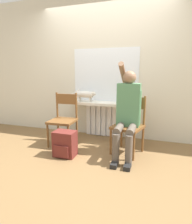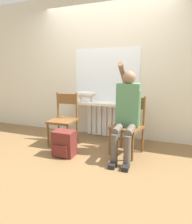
% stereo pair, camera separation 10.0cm
% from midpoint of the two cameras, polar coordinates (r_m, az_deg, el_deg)
% --- Properties ---
extents(ground_plane, '(12.00, 12.00, 0.00)m').
position_cam_midpoint_polar(ground_plane, '(2.84, -3.40, -14.52)').
color(ground_plane, brown).
extents(wall_with_window, '(7.00, 0.06, 2.70)m').
position_cam_midpoint_polar(wall_with_window, '(3.70, 4.11, 13.33)').
color(wall_with_window, beige).
rests_on(wall_with_window, ground_plane).
extents(radiator, '(0.76, 0.08, 0.66)m').
position_cam_midpoint_polar(radiator, '(3.74, 3.54, -2.46)').
color(radiator, white).
rests_on(radiator, ground_plane).
extents(windowsill, '(1.32, 0.33, 0.05)m').
position_cam_midpoint_polar(windowsill, '(3.56, 3.07, 2.59)').
color(windowsill, white).
rests_on(windowsill, radiator).
extents(window_glass, '(1.27, 0.01, 1.00)m').
position_cam_midpoint_polar(window_glass, '(3.66, 3.92, 11.11)').
color(window_glass, white).
rests_on(window_glass, windowsill).
extents(chair_left, '(0.45, 0.45, 0.91)m').
position_cam_midpoint_polar(chair_left, '(3.35, -8.94, -1.92)').
color(chair_left, brown).
rests_on(chair_left, ground_plane).
extents(chair_right, '(0.53, 0.53, 0.91)m').
position_cam_midpoint_polar(chair_right, '(2.99, 10.79, -3.77)').
color(chair_right, brown).
rests_on(chair_right, ground_plane).
extents(person, '(0.36, 0.99, 1.42)m').
position_cam_midpoint_polar(person, '(2.82, 10.41, 0.47)').
color(person, brown).
rests_on(person, ground_plane).
extents(cat, '(0.53, 0.12, 0.24)m').
position_cam_midpoint_polar(cat, '(3.58, -2.20, 5.32)').
color(cat, silver).
rests_on(cat, windowsill).
extents(backpack, '(0.33, 0.25, 0.39)m').
position_cam_midpoint_polar(backpack, '(2.95, -8.72, -9.49)').
color(backpack, maroon).
rests_on(backpack, ground_plane).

